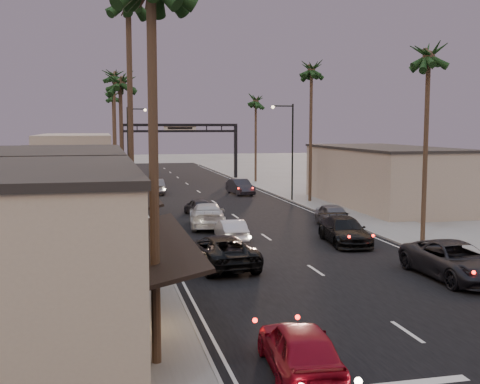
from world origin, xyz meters
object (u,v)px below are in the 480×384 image
arch (180,137)px  oncoming_pickup (220,251)px  streetlight_right (290,144)px  oncoming_silver (231,231)px  palm_ra (429,49)px  palm_far (113,94)px  curbside_near (455,261)px  palm_ld (114,72)px  streetlight_left (131,141)px  palm_rc (256,97)px  curbside_black (345,231)px  palm_lc (120,77)px  palm_rb (312,65)px  oncoming_red (300,348)px

arch → oncoming_pickup: 49.58m
streetlight_right → oncoming_silver: size_ratio=2.15×
palm_ra → palm_far: same height
arch → oncoming_silver: 43.27m
oncoming_pickup → palm_far: bearing=-92.4°
curbside_near → palm_ld: bearing=109.2°
oncoming_pickup → curbside_near: 11.15m
streetlight_left → palm_ld: palm_ld is taller
arch → palm_rc: 11.59m
palm_rc → curbside_black: (-4.62, -39.08, -9.69)m
oncoming_pickup → palm_ld: bearing=-89.3°
palm_rc → palm_far: bearing=140.4°
palm_rc → oncoming_pickup: bearing=-106.7°
streetlight_left → palm_lc: bearing=-94.4°
arch → palm_ld: 18.61m
streetlight_right → oncoming_pickup: size_ratio=1.54×
palm_ld → palm_far: size_ratio=1.08×
palm_lc → oncoming_silver: size_ratio=2.92×
oncoming_pickup → oncoming_silver: size_ratio=1.40×
palm_rc → oncoming_silver: bearing=-106.7°
arch → palm_ld: palm_ld is taller
oncoming_pickup → curbside_near: bearing=148.2°
palm_rb → oncoming_red: bearing=-110.0°
streetlight_right → palm_far: (-15.22, 33.00, 6.11)m
streetlight_right → palm_ra: (1.68, -21.00, 6.11)m
palm_lc → palm_ld: 19.10m
palm_lc → curbside_black: size_ratio=2.26×
palm_rc → palm_far: 21.97m
palm_ld → palm_far: (0.30, 23.00, -0.97)m
streetlight_left → palm_far: bearing=93.9°
palm_lc → palm_ld: bearing=90.0°
streetlight_right → oncoming_silver: (-9.40, -17.93, -4.64)m
palm_ra → oncoming_pickup: (-12.99, -3.16, -10.63)m
oncoming_pickup → streetlight_left: bearing=-92.5°
palm_far → curbside_black: bearing=-77.0°
palm_ra → oncoming_pickup: palm_ra is taller
palm_far → curbside_black: palm_far is taller
palm_ld → oncoming_pickup: 36.32m
streetlight_right → palm_rb: 7.35m
oncoming_pickup → oncoming_silver: (1.90, 6.23, -0.12)m
curbside_near → arch: bearing=95.1°
oncoming_red → curbside_near: bearing=-135.9°
streetlight_right → palm_rc: bearing=84.9°
palm_ld → oncoming_pickup: bearing=-83.0°
streetlight_right → oncoming_silver: streetlight_right is taller
streetlight_right → palm_ld: bearing=147.2°
streetlight_right → palm_rb: size_ratio=0.63×
streetlight_right → curbside_black: 20.80m
streetlight_right → oncoming_silver: 20.77m
palm_far → palm_rc: bearing=-39.6°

